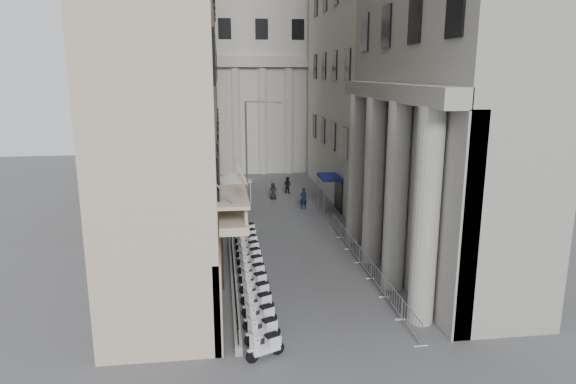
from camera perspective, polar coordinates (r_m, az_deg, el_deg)
name	(u,v)px	position (r m, az deg, el deg)	size (l,w,h in m)	color
far_building	(258,41)	(63.41, -3.32, 16.37)	(22.00, 10.00, 30.00)	#B9B7AF
iron_fence	(231,246)	(35.04, -6.35, -5.95)	(0.30, 28.00, 1.40)	black
blue_awning	(329,211)	(43.60, 4.57, -2.07)	(1.60, 3.00, 3.00)	navy
flag	(245,344)	(23.15, -4.79, -16.45)	(1.00, 1.40, 8.20)	#9E0C11
scooter_0	(266,358)	(22.09, -2.47, -17.97)	(0.56, 1.40, 1.50)	silver
scooter_1	(263,342)	(23.23, -2.78, -16.29)	(0.56, 1.40, 1.50)	silver
scooter_2	(261,327)	(24.39, -3.05, -14.77)	(0.56, 1.40, 1.50)	silver
scooter_3	(259,314)	(25.57, -3.29, -13.39)	(0.56, 1.40, 1.50)	silver
scooter_4	(257,302)	(26.76, -3.51, -12.13)	(0.56, 1.40, 1.50)	silver
scooter_5	(255,291)	(27.96, -3.71, -10.97)	(0.56, 1.40, 1.50)	silver
scooter_6	(253,282)	(29.17, -3.89, -9.92)	(0.56, 1.40, 1.50)	silver
scooter_7	(252,273)	(30.40, -4.05, -8.94)	(0.56, 1.40, 1.50)	silver
scooter_8	(250,265)	(31.63, -4.20, -8.05)	(0.56, 1.40, 1.50)	silver
scooter_9	(249,257)	(32.86, -4.34, -7.22)	(0.56, 1.40, 1.50)	silver
scooter_10	(248,250)	(34.11, -4.47, -6.45)	(0.56, 1.40, 1.50)	silver
scooter_11	(247,244)	(35.36, -4.59, -5.73)	(0.56, 1.40, 1.50)	silver
scooter_12	(246,238)	(36.62, -4.70, -5.06)	(0.56, 1.40, 1.50)	silver
barrier_0	(411,333)	(24.53, 13.50, -14.98)	(0.60, 2.40, 1.10)	#B3B6BB
barrier_1	(393,308)	(26.62, 11.55, -12.53)	(0.60, 2.40, 1.10)	#B3B6BB
barrier_2	(378,288)	(28.77, 9.92, -10.44)	(0.60, 2.40, 1.10)	#B3B6BB
barrier_3	(365,271)	(30.97, 8.54, -8.63)	(0.60, 2.40, 1.10)	#B3B6BB
barrier_4	(354,256)	(33.22, 7.36, -7.06)	(0.60, 2.40, 1.10)	#B3B6BB
barrier_5	(345,243)	(35.50, 6.33, -5.69)	(0.60, 2.40, 1.10)	#B3B6BB
barrier_6	(337,232)	(37.81, 5.43, -4.49)	(0.60, 2.40, 1.10)	#B3B6BB
security_tent	(237,177)	(45.15, -5.65, 1.67)	(3.66, 3.66, 2.97)	silver
street_lamp	(251,147)	(41.37, -4.10, 5.00)	(2.96, 0.87, 9.24)	gray
info_kiosk	(235,211)	(39.74, -5.91, -2.14)	(0.51, 0.96, 1.95)	black
pedestrian_a	(303,198)	(43.87, 1.73, -0.70)	(0.67, 0.44, 1.84)	black
pedestrian_b	(287,185)	(49.49, -0.08, 0.78)	(0.79, 0.62, 1.63)	black
pedestrian_c	(273,191)	(47.14, -1.66, 0.11)	(0.77, 0.50, 1.57)	black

